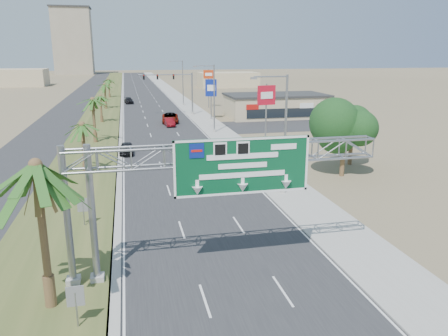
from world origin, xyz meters
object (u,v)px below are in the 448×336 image
Objects in this scene: car_left_lane at (126,149)px; pole_sign_blue at (211,89)px; signal_mast at (182,90)px; pole_sign_red_near at (266,98)px; palm_near at (36,166)px; car_mid_lane at (169,122)px; car_far at (129,101)px; store_building at (276,106)px; pole_sign_red_far at (209,77)px; sign_gantry at (211,165)px; car_right_lane at (170,118)px.

pole_sign_blue reaches higher than car_left_lane.
signal_mast is 33.77m from car_left_lane.
palm_near is at bearing -122.94° from pole_sign_red_near.
pole_sign_red_near is at bearing -65.64° from car_mid_lane.
pole_sign_red_near is (16.42, -54.10, 5.54)m from car_far.
car_left_lane is at bearing -108.57° from signal_mast.
signal_mast is at bearing 73.16° from car_left_lane.
car_mid_lane is 0.54× the size of pole_sign_blue.
pole_sign_blue is (-2.17, 25.06, -0.84)m from pole_sign_red_near.
store_building is 39.02m from car_far.
car_far is at bearing 144.66° from pole_sign_red_far.
car_left_lane is at bearing 98.34° from sign_gantry.
car_right_lane is at bearing 78.32° from car_mid_lane.
car_left_lane is 54.29m from car_far.
sign_gantry is 3.69× the size of car_far.
pole_sign_blue is at bearing -70.63° from car_far.
pole_sign_blue reaches higher than car_mid_lane.
car_right_lane is (3.06, 53.27, -5.24)m from sign_gantry.
pole_sign_blue is at bearing -177.47° from store_building.
car_mid_lane is 11.09m from pole_sign_blue.
palm_near is at bearing -118.28° from store_building.
pole_sign_red_far reaches higher than car_left_lane.
car_far is (-9.81, 22.52, -4.19)m from signal_mast.
pole_sign_red_far is (21.56, 74.44, -0.41)m from palm_near.
store_building reaches higher than car_mid_lane.
car_mid_lane is at bearing -86.82° from car_far.
sign_gantry is at bearing -100.49° from pole_sign_red_far.
car_left_lane is at bearing -112.93° from pole_sign_red_far.
signal_mast is 32.30m from pole_sign_red_near.
sign_gantry is at bearing -112.36° from store_building.
car_left_lane is 0.88× the size of car_far.
palm_near reaches higher than pole_sign_blue.
pole_sign_blue reaches higher than car_far.
car_left_lane is at bearing -136.84° from store_building.
car_right_lane is at bearing 113.23° from pole_sign_red_near.
pole_sign_red_far reaches higher than store_building.
pole_sign_blue is 0.89× the size of pole_sign_red_far.
signal_mast is at bearing 77.34° from palm_near.
car_mid_lane is 22.44m from pole_sign_red_near.
car_right_lane is (-20.00, -2.80, -1.18)m from store_building.
signal_mast is 13.62m from car_mid_lane.
store_building is 12.84m from pole_sign_blue.
car_right_lane is at bearing -172.02° from store_building.
pole_sign_red_far is at bearing 60.74° from car_mid_lane.
car_left_lane is at bearing -113.78° from car_mid_lane.
pole_sign_red_far is (17.86, 42.23, 5.84)m from car_left_lane.
car_left_lane is (3.70, 32.21, -6.25)m from palm_near.
store_building is 27.89m from pole_sign_red_near.
pole_sign_red_near is at bearing 67.13° from sign_gantry.
signal_mast is (14.37, 63.97, -2.08)m from palm_near.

